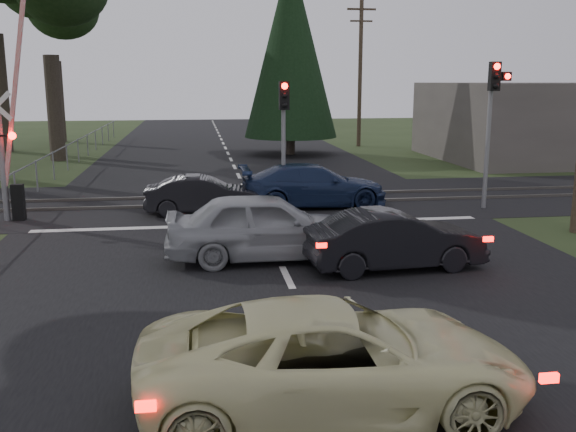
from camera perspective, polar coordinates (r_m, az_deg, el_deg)
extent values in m
plane|color=#263518|center=(10.97, 2.18, -10.14)|extent=(120.00, 120.00, 0.00)
cube|color=black|center=(20.50, -2.87, 0.35)|extent=(14.00, 100.00, 0.01)
cube|color=black|center=(22.46, -3.35, 1.37)|extent=(120.00, 8.00, 0.01)
cube|color=silver|center=(18.75, -2.34, -0.72)|extent=(13.00, 0.35, 0.00)
cube|color=#59544C|center=(21.66, -3.17, 1.10)|extent=(120.00, 0.12, 0.10)
cube|color=#59544C|center=(23.23, -3.52, 1.84)|extent=(120.00, 0.12, 0.10)
cylinder|color=slate|center=(20.70, -24.08, 4.75)|extent=(0.18, 0.18, 3.80)
sphere|color=#FF0C07|center=(20.40, -23.32, 6.57)|extent=(0.22, 0.22, 0.22)
cube|color=black|center=(20.80, -22.84, 1.12)|extent=(0.35, 0.25, 1.10)
cube|color=red|center=(20.44, -23.08, 10.68)|extent=(1.16, 0.10, 5.93)
cylinder|color=slate|center=(21.83, 17.28, 5.58)|extent=(0.14, 0.14, 3.80)
cube|color=black|center=(21.56, 17.88, 11.73)|extent=(0.32, 0.24, 0.90)
sphere|color=#FF0C07|center=(21.44, 18.09, 12.53)|extent=(0.20, 0.20, 0.20)
sphere|color=black|center=(21.44, 18.04, 11.73)|extent=(0.18, 0.18, 0.18)
sphere|color=black|center=(21.44, 17.98, 10.93)|extent=(0.18, 0.18, 0.18)
cube|color=black|center=(21.72, 18.80, 11.67)|extent=(0.28, 0.22, 0.28)
sphere|color=#FF0C07|center=(21.62, 18.95, 11.66)|extent=(0.18, 0.18, 0.18)
cylinder|color=slate|center=(21.14, -0.41, 5.10)|extent=(0.14, 0.14, 3.20)
cube|color=black|center=(20.82, -0.35, 10.66)|extent=(0.32, 0.24, 0.90)
sphere|color=#FF0C07|center=(20.68, -0.30, 11.48)|extent=(0.20, 0.20, 0.20)
sphere|color=black|center=(20.69, -0.30, 10.65)|extent=(0.18, 0.18, 0.18)
sphere|color=black|center=(20.70, -0.30, 9.82)|extent=(0.18, 0.18, 0.18)
cylinder|color=#4C3D2D|center=(41.32, 6.42, 12.41)|extent=(0.26, 0.26, 9.00)
cube|color=#4C3D2D|center=(41.54, 6.56, 17.80)|extent=(1.80, 0.12, 0.12)
cube|color=#4C3D2D|center=(41.47, 6.53, 16.84)|extent=(1.40, 0.10, 0.10)
cylinder|color=#4C3D2D|center=(65.82, 0.82, 12.29)|extent=(0.26, 0.26, 9.00)
cube|color=#4C3D2D|center=(65.95, 0.84, 15.68)|extent=(1.80, 0.12, 0.12)
cube|color=#4C3D2D|center=(65.91, 0.83, 15.08)|extent=(1.40, 0.10, 0.10)
cylinder|color=#473D33|center=(35.74, -20.02, 8.97)|extent=(0.80, 0.80, 5.40)
cylinder|color=#473D33|center=(41.52, -24.19, 9.90)|extent=(0.89, 0.89, 6.75)
cylinder|color=#473D33|center=(46.91, -19.76, 9.54)|extent=(0.80, 0.80, 5.40)
cylinder|color=#473D33|center=(36.53, 0.22, 7.06)|extent=(0.50, 0.50, 2.00)
cone|color=black|center=(36.44, 0.23, 14.92)|extent=(5.20, 5.20, 10.00)
cube|color=#59514C|center=(37.72, 23.77, 7.74)|extent=(14.00, 10.00, 4.00)
imported|color=beige|center=(8.32, 4.14, -12.48)|extent=(4.97, 2.33, 1.38)
imported|color=black|center=(14.42, 9.44, -2.14)|extent=(4.07, 1.72, 1.31)
imported|color=gray|center=(14.94, -1.96, -0.93)|extent=(4.67, 1.90, 1.59)
imported|color=#172445|center=(21.29, 2.25, 2.72)|extent=(4.90, 2.05, 1.41)
imported|color=black|center=(20.34, -7.56, 1.86)|extent=(3.63, 1.34, 1.19)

